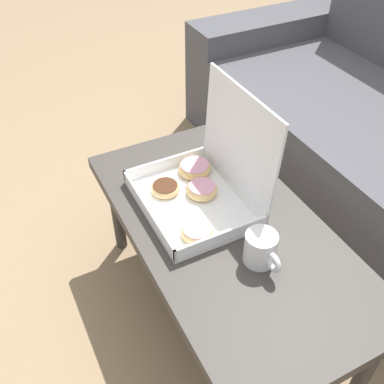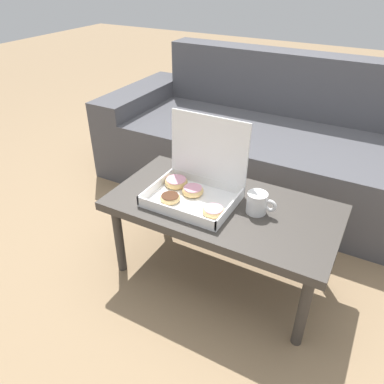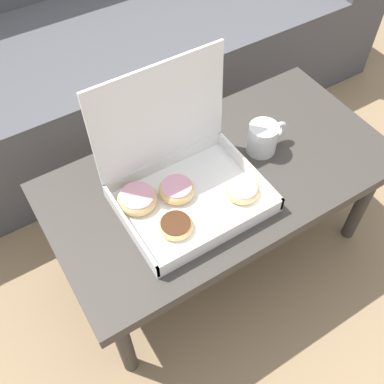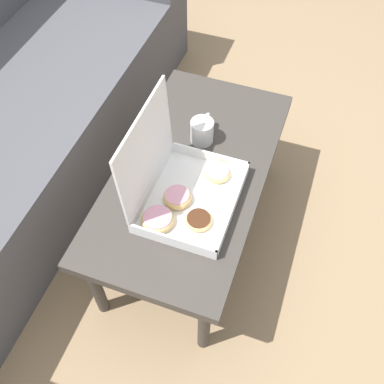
# 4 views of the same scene
# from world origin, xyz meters

# --- Properties ---
(ground_plane) EXTENTS (12.00, 12.00, 0.00)m
(ground_plane) POSITION_xyz_m (0.00, 0.00, 0.00)
(ground_plane) COLOR #937756
(coffee_table) EXTENTS (1.02, 0.53, 0.42)m
(coffee_table) POSITION_xyz_m (0.00, -0.11, 0.38)
(coffee_table) COLOR #3D3833
(coffee_table) RESTS_ON ground_plane
(pastry_box) EXTENTS (0.39, 0.32, 0.35)m
(pastry_box) POSITION_xyz_m (-0.15, -0.11, 0.49)
(pastry_box) COLOR white
(pastry_box) RESTS_ON coffee_table
(coffee_mug) EXTENTS (0.13, 0.09, 0.09)m
(coffee_mug) POSITION_xyz_m (0.15, -0.10, 0.47)
(coffee_mug) COLOR white
(coffee_mug) RESTS_ON coffee_table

